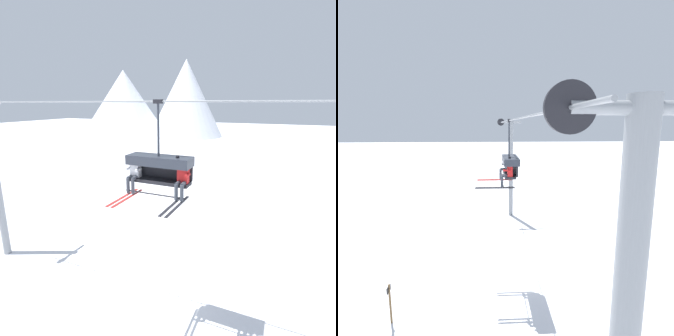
{
  "view_description": "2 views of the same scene",
  "coord_description": "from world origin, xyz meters",
  "views": [
    {
      "loc": [
        4.89,
        -7.89,
        7.66
      ],
      "look_at": [
        1.75,
        -0.71,
        5.72
      ],
      "focal_mm": 28.0,
      "sensor_mm": 36.0,
      "label": 1
    },
    {
      "loc": [
        13.26,
        -1.63,
        7.54
      ],
      "look_at": [
        1.49,
        -0.94,
        5.57
      ],
      "focal_mm": 28.0,
      "sensor_mm": 36.0,
      "label": 2
    }
  ],
  "objects": [
    {
      "name": "lift_cable",
      "position": [
        1.36,
        -0.8,
        7.71
      ],
      "size": [
        20.28,
        0.05,
        0.05
      ],
      "color": "gray"
    },
    {
      "name": "chairlift_chair",
      "position": [
        1.47,
        -0.73,
        5.8
      ],
      "size": [
        2.06,
        0.74,
        2.84
      ],
      "color": "#232328"
    },
    {
      "name": "trail_sign",
      "position": [
        4.06,
        -5.5,
        0.9
      ],
      "size": [
        0.36,
        0.08,
        1.6
      ],
      "color": "brown",
      "rests_on": "ground_plane"
    },
    {
      "name": "ground_plane",
      "position": [
        0.0,
        0.0,
        0.0
      ],
      "size": [
        200.0,
        200.0,
        0.0
      ],
      "primitive_type": "plane",
      "color": "white"
    },
    {
      "name": "skier_white",
      "position": [
        0.65,
        -0.95,
        5.5
      ],
      "size": [
        0.46,
        1.7,
        1.23
      ],
      "color": "silver"
    },
    {
      "name": "skier_red",
      "position": [
        2.29,
        -0.94,
        5.52
      ],
      "size": [
        0.48,
        1.7,
        1.34
      ],
      "color": "red"
    },
    {
      "name": "lift_tower_near",
      "position": [
        -7.78,
        -0.02,
        4.16
      ],
      "size": [
        0.36,
        1.88,
        7.99
      ],
      "color": "gray",
      "rests_on": "ground_plane"
    }
  ]
}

